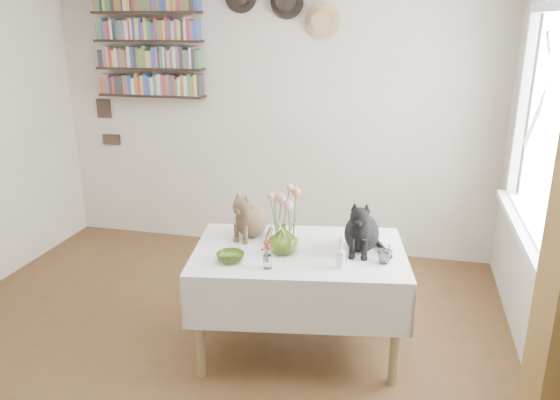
% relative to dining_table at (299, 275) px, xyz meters
% --- Properties ---
extents(room, '(4.08, 4.58, 2.58)m').
position_rel_dining_table_xyz_m(room, '(-0.60, -0.58, 0.72)').
color(room, brown).
rests_on(room, ground).
extents(window, '(0.12, 1.52, 1.32)m').
position_rel_dining_table_xyz_m(window, '(1.37, 0.22, 0.87)').
color(window, white).
rests_on(window, room).
extents(dining_table, '(1.42, 1.04, 0.70)m').
position_rel_dining_table_xyz_m(dining_table, '(0.00, 0.00, 0.00)').
color(dining_table, white).
rests_on(dining_table, room).
extents(tabby_cat, '(0.29, 0.33, 0.33)m').
position_rel_dining_table_xyz_m(tabby_cat, '(-0.35, 0.16, 0.34)').
color(tabby_cat, brown).
rests_on(tabby_cat, dining_table).
extents(black_cat, '(0.25, 0.31, 0.35)m').
position_rel_dining_table_xyz_m(black_cat, '(0.37, 0.09, 0.35)').
color(black_cat, black).
rests_on(black_cat, dining_table).
extents(flower_vase, '(0.22, 0.22, 0.19)m').
position_rel_dining_table_xyz_m(flower_vase, '(-0.08, -0.07, 0.27)').
color(flower_vase, '#8EB442').
rests_on(flower_vase, dining_table).
extents(green_bowl, '(0.20, 0.20, 0.05)m').
position_rel_dining_table_xyz_m(green_bowl, '(-0.36, -0.26, 0.20)').
color(green_bowl, '#8EB442').
rests_on(green_bowl, dining_table).
extents(drinking_glass, '(0.12, 0.12, 0.08)m').
position_rel_dining_table_xyz_m(drinking_glass, '(0.52, -0.08, 0.21)').
color(drinking_glass, white).
rests_on(drinking_glass, dining_table).
extents(candlestick, '(0.05, 0.05, 0.19)m').
position_rel_dining_table_xyz_m(candlestick, '(0.28, -0.20, 0.24)').
color(candlestick, white).
rests_on(candlestick, dining_table).
extents(berry_jar, '(0.05, 0.05, 0.20)m').
position_rel_dining_table_xyz_m(berry_jar, '(-0.13, -0.30, 0.26)').
color(berry_jar, white).
rests_on(berry_jar, dining_table).
extents(porcelain_figurine, '(0.04, 0.04, 0.08)m').
position_rel_dining_table_xyz_m(porcelain_figurine, '(0.55, 0.02, 0.21)').
color(porcelain_figurine, white).
rests_on(porcelain_figurine, dining_table).
extents(flower_bouquet, '(0.17, 0.12, 0.39)m').
position_rel_dining_table_xyz_m(flower_bouquet, '(-0.09, -0.06, 0.51)').
color(flower_bouquet, '#4C7233').
rests_on(flower_bouquet, flower_vase).
extents(bookshelf_unit, '(1.00, 0.16, 0.91)m').
position_rel_dining_table_xyz_m(bookshelf_unit, '(-1.70, 1.58, 1.32)').
color(bookshelf_unit, black).
rests_on(bookshelf_unit, room).
extents(wall_hats, '(0.98, 0.09, 0.48)m').
position_rel_dining_table_xyz_m(wall_hats, '(-0.48, 1.61, 1.64)').
color(wall_hats, black).
rests_on(wall_hats, room).
extents(wall_art_plaques, '(0.21, 0.02, 0.44)m').
position_rel_dining_table_xyz_m(wall_art_plaques, '(-2.23, 1.65, 0.60)').
color(wall_art_plaques, '#38281E').
rests_on(wall_art_plaques, room).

